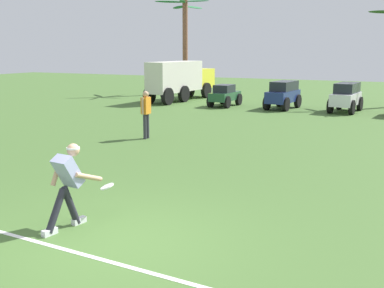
% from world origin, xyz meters
% --- Properties ---
extents(ground_plane, '(80.00, 80.00, 0.00)m').
position_xyz_m(ground_plane, '(0.00, 0.00, 0.00)').
color(ground_plane, '#43662D').
extents(field_line_paint, '(19.80, 1.40, 0.01)m').
position_xyz_m(field_line_paint, '(0.00, -0.53, 0.00)').
color(field_line_paint, white).
rests_on(field_line_paint, ground_plane).
extents(frisbee_thrower, '(0.56, 1.11, 1.39)m').
position_xyz_m(frisbee_thrower, '(-1.03, 0.26, 0.79)').
color(frisbee_thrower, '#23232D').
rests_on(frisbee_thrower, ground_plane).
extents(frisbee_in_flight, '(0.33, 0.34, 0.11)m').
position_xyz_m(frisbee_in_flight, '(-0.73, 0.92, 0.56)').
color(frisbee_in_flight, white).
extents(teammate_near_sideline, '(0.21, 0.49, 1.56)m').
position_xyz_m(teammate_near_sideline, '(-4.03, 7.66, 0.94)').
color(teammate_near_sideline, '#33333D').
rests_on(teammate_near_sideline, ground_plane).
extents(parked_car_slot_a, '(1.13, 2.22, 1.10)m').
position_xyz_m(parked_car_slot_a, '(-5.12, 17.18, 0.56)').
color(parked_car_slot_a, '#235133').
rests_on(parked_car_slot_a, ground_plane).
extents(parked_car_slot_b, '(1.35, 2.48, 1.34)m').
position_xyz_m(parked_car_slot_b, '(-2.15, 17.45, 0.72)').
color(parked_car_slot_b, navy).
rests_on(parked_car_slot_b, ground_plane).
extents(parked_car_slot_c, '(1.32, 2.47, 1.34)m').
position_xyz_m(parked_car_slot_c, '(0.80, 17.56, 0.72)').
color(parked_car_slot_c, silver).
rests_on(parked_car_slot_c, ground_plane).
extents(box_truck, '(1.75, 5.97, 2.20)m').
position_xyz_m(box_truck, '(-8.41, 18.62, 1.23)').
color(box_truck, yellow).
rests_on(box_truck, ground_plane).
extents(palm_tree_far_left, '(3.20, 3.35, 6.04)m').
position_xyz_m(palm_tree_far_left, '(-10.05, 22.47, 3.56)').
color(palm_tree_far_left, brown).
rests_on(palm_tree_far_left, ground_plane).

